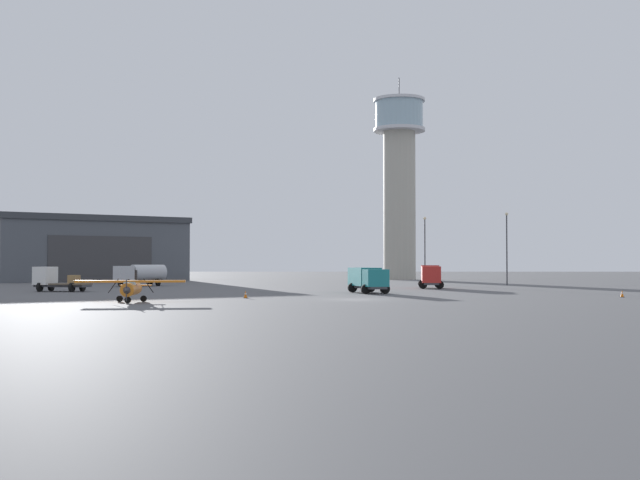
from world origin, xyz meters
TOP-DOWN VIEW (x-y plane):
  - ground_plane at (0.00, 0.00)m, footprint 400.00×400.00m
  - control_tower at (10.80, 77.83)m, footprint 9.54×9.54m
  - hangar at (-45.06, 68.86)m, footprint 37.99×34.94m
  - airplane_orange at (-18.28, -4.44)m, footprint 8.67×6.79m
  - truck_fuel_tanker_silver at (-27.42, 37.03)m, footprint 6.50×6.31m
  - truck_flatbed_white at (-32.39, 18.09)m, footprint 6.30×4.02m
  - truck_box_teal at (1.61, 14.15)m, footprint 4.19×7.47m
  - truck_box_red at (10.05, 28.50)m, footprint 3.40×6.55m
  - light_post_west at (22.78, 43.61)m, footprint 0.44×0.44m
  - light_post_east at (11.65, 47.01)m, footprint 0.44×0.44m
  - traffic_cone_near_left at (24.29, 4.45)m, footprint 0.36×0.36m
  - traffic_cone_near_right at (-9.82, 2.38)m, footprint 0.36×0.36m

SIDE VIEW (x-z plane):
  - ground_plane at x=0.00m, z-range 0.00..0.00m
  - traffic_cone_near_left at x=24.29m, z-range 0.00..0.65m
  - traffic_cone_near_right at x=-9.82m, z-range 0.00..0.66m
  - airplane_orange at x=-18.28m, z-range -0.08..2.46m
  - truck_flatbed_white at x=-32.39m, z-range -0.05..2.65m
  - truck_box_teal at x=1.61m, z-range 0.21..2.83m
  - truck_box_red at x=10.05m, z-range 0.18..3.00m
  - truck_fuel_tanker_silver at x=-27.42m, z-range 0.20..3.07m
  - hangar at x=-45.06m, z-range 0.02..10.99m
  - light_post_east at x=11.65m, z-range 0.86..10.68m
  - light_post_west at x=22.78m, z-range 0.86..11.11m
  - control_tower at x=10.80m, z-range 0.54..38.09m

